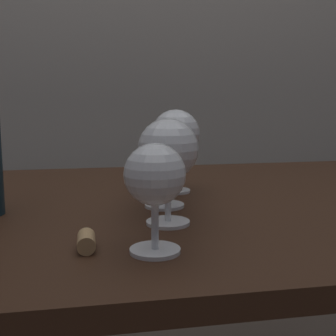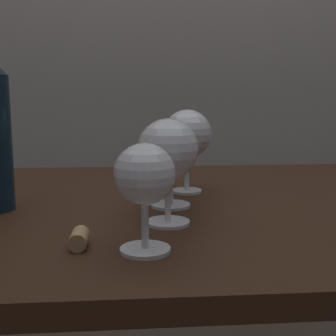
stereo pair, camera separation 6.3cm
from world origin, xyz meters
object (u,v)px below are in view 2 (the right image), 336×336
wine_glass_white (145,177)px  cork (79,239)px  wine_glass_pinot (187,136)px  wine_glass_port (171,151)px  wine_glass_rose (168,151)px

wine_glass_white → cork: size_ratio=3.10×
wine_glass_white → wine_glass_pinot: wine_glass_pinot is taller
cork → wine_glass_port: bearing=56.0°
wine_glass_white → wine_glass_pinot: size_ratio=0.82×
wine_glass_rose → wine_glass_port: 0.10m
wine_glass_rose → wine_glass_pinot: (0.05, 0.21, 0.00)m
wine_glass_rose → cork: 0.18m
wine_glass_rose → wine_glass_white: bearing=-107.9°
cork → wine_glass_rose: bearing=37.7°
wine_glass_white → wine_glass_rose: bearing=72.1°
wine_glass_pinot → wine_glass_white: bearing=-105.6°
wine_glass_port → wine_glass_white: bearing=-102.9°
wine_glass_white → wine_glass_port: size_ratio=0.92×
wine_glass_pinot → cork: 0.36m
wine_glass_white → cork: (-0.08, 0.02, -0.08)m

